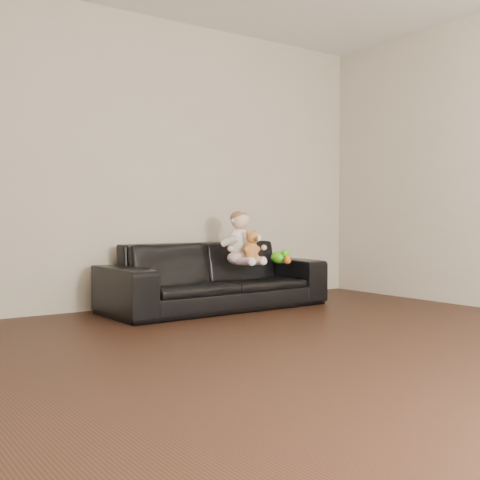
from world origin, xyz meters
TOP-DOWN VIEW (x-y plane):
  - floor at (0.00, 0.00)m, footprint 5.50×5.50m
  - wall_back at (0.00, 2.75)m, footprint 5.00×0.00m
  - sofa at (0.53, 2.25)m, footprint 2.00×0.83m
  - baby at (0.73, 2.14)m, footprint 0.34×0.42m
  - teddy_bear at (0.74, 2.00)m, footprint 0.17×0.16m
  - toy_green at (1.12, 2.11)m, footprint 0.15×0.17m
  - toy_rattle at (1.13, 1.99)m, footprint 0.09×0.09m
  - toy_blue_disc at (1.18, 2.17)m, footprint 0.13×0.13m

SIDE VIEW (x-z plane):
  - floor at x=0.00m, z-range 0.00..0.00m
  - sofa at x=0.53m, z-range 0.00..0.58m
  - toy_blue_disc at x=1.18m, z-range 0.38..0.40m
  - toy_rattle at x=1.13m, z-range 0.38..0.45m
  - toy_green at x=1.12m, z-range 0.38..0.49m
  - teddy_bear at x=0.74m, z-range 0.43..0.68m
  - baby at x=0.73m, z-range 0.35..0.83m
  - wall_back at x=0.00m, z-range -1.20..3.80m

